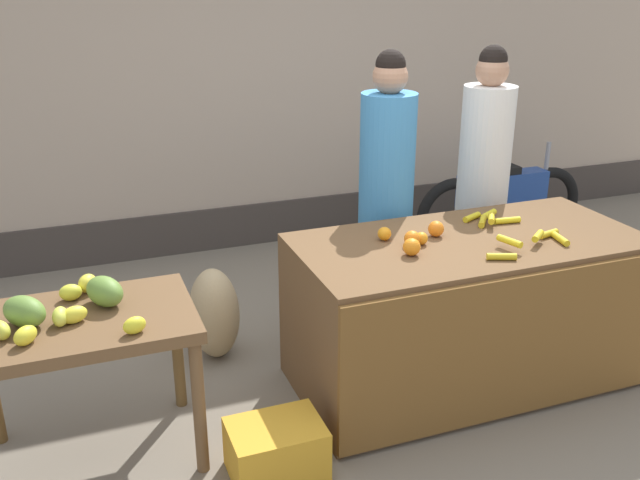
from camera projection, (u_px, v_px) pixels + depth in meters
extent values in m
plane|color=#756B5B|center=(383.00, 392.00, 3.97)|extent=(24.00, 24.00, 0.00)
cube|color=tan|center=(250.00, 53.00, 5.67)|extent=(9.03, 0.20, 3.22)
cube|color=#3F3833|center=(260.00, 223.00, 6.09)|extent=(9.03, 0.04, 0.36)
cube|color=brown|center=(464.00, 310.00, 3.98)|extent=(1.92, 0.90, 0.87)
cube|color=brown|center=(513.00, 349.00, 3.57)|extent=(1.92, 0.03, 0.81)
cube|color=brown|center=(82.00, 323.00, 3.20)|extent=(1.01, 0.68, 0.06)
cylinder|color=brown|center=(199.00, 407.00, 3.24)|extent=(0.06, 0.06, 0.70)
cylinder|color=brown|center=(177.00, 348.00, 3.74)|extent=(0.06, 0.06, 0.70)
cylinder|color=yellow|center=(507.00, 220.00, 4.05)|extent=(0.16, 0.06, 0.04)
cylinder|color=yellow|center=(489.00, 214.00, 4.15)|extent=(0.13, 0.10, 0.04)
cylinder|color=gold|center=(560.00, 239.00, 3.77)|extent=(0.06, 0.15, 0.04)
cylinder|color=gold|center=(549.00, 234.00, 3.84)|extent=(0.13, 0.07, 0.04)
cylinder|color=gold|center=(472.00, 217.00, 4.10)|extent=(0.14, 0.09, 0.04)
cylinder|color=gold|center=(483.00, 221.00, 4.04)|extent=(0.12, 0.14, 0.04)
cylinder|color=gold|center=(502.00, 257.00, 3.54)|extent=(0.15, 0.09, 0.04)
cylinder|color=yellow|center=(510.00, 241.00, 3.65)|extent=(0.08, 0.15, 0.04)
cylinder|color=gold|center=(538.00, 236.00, 3.73)|extent=(0.12, 0.10, 0.04)
cylinder|color=gold|center=(491.00, 218.00, 3.99)|extent=(0.10, 0.13, 0.04)
sphere|color=orange|center=(421.00, 238.00, 3.73)|extent=(0.07, 0.07, 0.07)
sphere|color=orange|center=(412.00, 239.00, 3.71)|extent=(0.09, 0.09, 0.09)
sphere|color=orange|center=(412.00, 247.00, 3.59)|extent=(0.09, 0.09, 0.09)
sphere|color=orange|center=(436.00, 229.00, 3.84)|extent=(0.09, 0.09, 0.09)
sphere|color=orange|center=(384.00, 234.00, 3.79)|extent=(0.07, 0.07, 0.07)
ellipsoid|color=yellow|center=(25.00, 335.00, 2.95)|extent=(0.13, 0.13, 0.08)
ellipsoid|color=yellow|center=(88.00, 283.00, 3.43)|extent=(0.13, 0.14, 0.09)
ellipsoid|color=#D6D641|center=(0.00, 330.00, 2.99)|extent=(0.12, 0.14, 0.08)
ellipsoid|color=yellow|center=(74.00, 315.00, 3.13)|extent=(0.14, 0.11, 0.08)
ellipsoid|color=yellow|center=(71.00, 292.00, 3.34)|extent=(0.11, 0.08, 0.08)
ellipsoid|color=yellow|center=(134.00, 325.00, 3.04)|extent=(0.12, 0.10, 0.08)
ellipsoid|color=#D9E04A|center=(60.00, 317.00, 3.11)|extent=(0.08, 0.12, 0.08)
ellipsoid|color=olive|center=(24.00, 311.00, 3.09)|extent=(0.25, 0.26, 0.14)
ellipsoid|color=olive|center=(105.00, 291.00, 3.28)|extent=(0.23, 0.26, 0.14)
cylinder|color=#33333D|center=(383.00, 280.00, 4.56)|extent=(0.29, 0.29, 0.70)
cylinder|color=#3F8CCC|center=(387.00, 164.00, 4.28)|extent=(0.34, 0.34, 0.86)
sphere|color=tan|center=(390.00, 77.00, 4.09)|extent=(0.21, 0.21, 0.21)
sphere|color=black|center=(391.00, 65.00, 4.07)|extent=(0.18, 0.18, 0.18)
cylinder|color=#33333D|center=(476.00, 260.00, 4.87)|extent=(0.29, 0.29, 0.70)
cylinder|color=white|center=(485.00, 151.00, 4.59)|extent=(0.34, 0.34, 0.85)
sphere|color=tan|center=(492.00, 70.00, 4.41)|extent=(0.21, 0.21, 0.21)
sphere|color=black|center=(493.00, 59.00, 4.38)|extent=(0.18, 0.18, 0.18)
torus|color=black|center=(546.00, 203.00, 6.14)|extent=(0.65, 0.09, 0.65)
torus|color=black|center=(452.00, 216.00, 5.82)|extent=(0.65, 0.09, 0.65)
cube|color=navy|center=(502.00, 189.00, 5.92)|extent=(0.80, 0.18, 0.28)
cube|color=black|center=(494.00, 172.00, 5.83)|extent=(0.44, 0.16, 0.08)
cylinder|color=gray|center=(546.00, 165.00, 5.99)|extent=(0.04, 0.04, 0.40)
cube|color=gold|center=(276.00, 449.00, 3.30)|extent=(0.44, 0.32, 0.26)
ellipsoid|color=tan|center=(214.00, 313.00, 4.26)|extent=(0.32, 0.37, 0.57)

